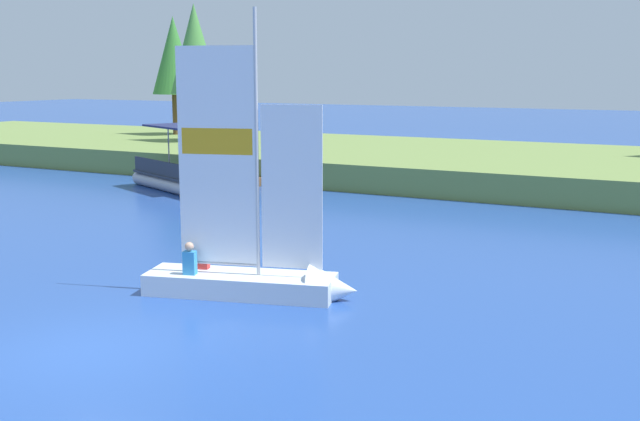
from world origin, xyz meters
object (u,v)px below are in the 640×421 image
object	(u,v)px
wooden_dock	(226,185)
shoreline_tree_left	(174,56)
shoreline_tree_midleft	(195,50)
sailboat	(267,272)
pontoon_boat	(189,174)

from	to	relation	value
wooden_dock	shoreline_tree_left	bearing A→B (deg)	135.22
shoreline_tree_midleft	sailboat	size ratio (longest dim) A/B	1.13
shoreline_tree_left	wooden_dock	distance (m)	17.04
shoreline_tree_midleft	sailboat	bearing A→B (deg)	-50.44
shoreline_tree_left	sailboat	bearing A→B (deg)	-48.65
shoreline_tree_left	sailboat	distance (m)	32.42
sailboat	pontoon_boat	distance (m)	16.35
sailboat	shoreline_tree_left	bearing A→B (deg)	115.98
pontoon_boat	wooden_dock	bearing A→B (deg)	51.69
shoreline_tree_midleft	sailboat	world-z (taller)	shoreline_tree_midleft
shoreline_tree_midleft	shoreline_tree_left	bearing A→B (deg)	140.90
pontoon_boat	sailboat	bearing A→B (deg)	-22.75
shoreline_tree_left	wooden_dock	xyz separation A→B (m)	(11.38, -11.30, -5.76)
sailboat	pontoon_boat	xyz separation A→B (m)	(-11.13, 11.98, 0.13)
shoreline_tree_midleft	wooden_dock	distance (m)	12.52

